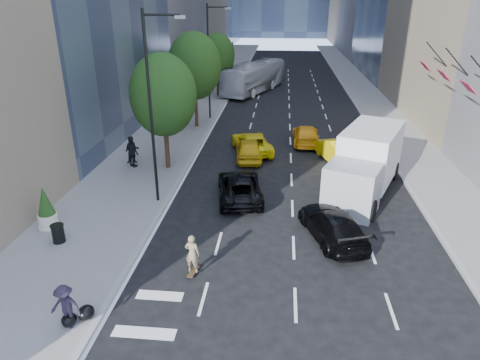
# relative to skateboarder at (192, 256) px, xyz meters

# --- Properties ---
(ground) EXTENTS (160.00, 160.00, 0.00)m
(ground) POSITION_rel_skateboarder_xyz_m (3.20, 2.46, -0.86)
(ground) COLOR black
(ground) RESTS_ON ground
(sidewalk_left) EXTENTS (6.00, 120.00, 0.15)m
(sidewalk_left) POSITION_rel_skateboarder_xyz_m (-5.80, 32.46, -0.78)
(sidewalk_left) COLOR slate
(sidewalk_left) RESTS_ON ground
(sidewalk_right) EXTENTS (4.00, 120.00, 0.15)m
(sidewalk_right) POSITION_rel_skateboarder_xyz_m (13.20, 32.46, -0.78)
(sidewalk_right) COLOR slate
(sidewalk_right) RESTS_ON ground
(lamp_near) EXTENTS (2.13, 0.22, 10.00)m
(lamp_near) POSITION_rel_skateboarder_xyz_m (-3.12, 6.46, 4.96)
(lamp_near) COLOR black
(lamp_near) RESTS_ON sidewalk_left
(lamp_far) EXTENTS (2.13, 0.22, 10.00)m
(lamp_far) POSITION_rel_skateboarder_xyz_m (-3.12, 24.46, 4.96)
(lamp_far) COLOR black
(lamp_far) RESTS_ON sidewalk_left
(tree_near) EXTENTS (4.20, 4.20, 7.46)m
(tree_near) POSITION_rel_skateboarder_xyz_m (-4.00, 11.46, 4.11)
(tree_near) COLOR #2E2012
(tree_near) RESTS_ON sidewalk_left
(tree_mid) EXTENTS (4.50, 4.50, 7.99)m
(tree_mid) POSITION_rel_skateboarder_xyz_m (-4.00, 21.46, 4.46)
(tree_mid) COLOR #2E2012
(tree_mid) RESTS_ON sidewalk_left
(tree_far) EXTENTS (3.90, 3.90, 6.92)m
(tree_far) POSITION_rel_skateboarder_xyz_m (-4.00, 34.46, 3.77)
(tree_far) COLOR #2E2012
(tree_far) RESTS_ON sidewalk_left
(traffic_signal) EXTENTS (2.48, 0.53, 5.20)m
(traffic_signal) POSITION_rel_skateboarder_xyz_m (-3.20, 42.46, 3.38)
(traffic_signal) COLOR black
(traffic_signal) RESTS_ON sidewalk_left
(facade_flags) EXTENTS (1.85, 13.30, 2.05)m
(facade_flags) POSITION_rel_skateboarder_xyz_m (13.84, 12.46, 5.33)
(facade_flags) COLOR black
(facade_flags) RESTS_ON ground
(skateboarder) EXTENTS (0.69, 0.51, 1.71)m
(skateboarder) POSITION_rel_skateboarder_xyz_m (0.00, 0.00, 0.00)
(skateboarder) COLOR #77694A
(skateboarder) RESTS_ON ground
(black_sedan_lincoln) EXTENTS (3.15, 5.43, 1.42)m
(black_sedan_lincoln) POSITION_rel_skateboarder_xyz_m (1.20, 7.46, -0.14)
(black_sedan_lincoln) COLOR black
(black_sedan_lincoln) RESTS_ON ground
(black_sedan_mercedes) EXTENTS (3.48, 5.38, 1.45)m
(black_sedan_mercedes) POSITION_rel_skateboarder_xyz_m (6.01, 3.46, -0.13)
(black_sedan_mercedes) COLOR black
(black_sedan_mercedes) RESTS_ON ground
(taxi_a) EXTENTS (2.28, 4.62, 1.51)m
(taxi_a) POSITION_rel_skateboarder_xyz_m (1.20, 13.96, -0.10)
(taxi_a) COLOR #CE9D0A
(taxi_a) RESTS_ON ground
(taxi_b) EXTENTS (3.17, 5.31, 1.65)m
(taxi_b) POSITION_rel_skateboarder_xyz_m (7.40, 14.01, -0.03)
(taxi_b) COLOR yellow
(taxi_b) RESTS_ON ground
(taxi_c) EXTENTS (3.73, 5.62, 1.44)m
(taxi_c) POSITION_rel_skateboarder_xyz_m (1.29, 15.46, -0.14)
(taxi_c) COLOR yellow
(taxi_c) RESTS_ON ground
(taxi_d) EXTENTS (2.02, 4.85, 1.40)m
(taxi_d) POSITION_rel_skateboarder_xyz_m (5.38, 17.96, -0.16)
(taxi_d) COLOR #FFAA0D
(taxi_d) RESTS_ON ground
(city_bus) EXTENTS (7.22, 12.89, 3.53)m
(city_bus) POSITION_rel_skateboarder_xyz_m (0.00, 37.63, 0.91)
(city_bus) COLOR silver
(city_bus) RESTS_ON ground
(box_truck) EXTENTS (5.53, 8.13, 3.67)m
(box_truck) POSITION_rel_skateboarder_xyz_m (8.34, 8.98, 1.01)
(box_truck) COLOR silver
(box_truck) RESTS_ON ground
(pedestrian_a) EXTENTS (1.10, 0.98, 1.87)m
(pedestrian_a) POSITION_rel_skateboarder_xyz_m (-6.58, 12.04, 0.23)
(pedestrian_a) COLOR black
(pedestrian_a) RESTS_ON sidewalk_left
(pedestrian_b) EXTENTS (1.25, 1.03, 2.00)m
(pedestrian_b) POSITION_rel_skateboarder_xyz_m (-6.34, 11.29, 0.29)
(pedestrian_b) COLOR black
(pedestrian_b) RESTS_ON sidewalk_left
(pedestrian_c) EXTENTS (1.12, 0.69, 1.68)m
(pedestrian_c) POSITION_rel_skateboarder_xyz_m (-3.60, -3.65, 0.13)
(pedestrian_c) COLOR #241C2A
(pedestrian_c) RESTS_ON sidewalk_left
(trash_can) EXTENTS (0.56, 0.56, 0.84)m
(trash_can) POSITION_rel_skateboarder_xyz_m (-6.63, 1.64, -0.28)
(trash_can) COLOR black
(trash_can) RESTS_ON sidewalk_left
(planter_shrub) EXTENTS (0.90, 0.90, 2.16)m
(planter_shrub) POSITION_rel_skateboarder_xyz_m (-7.80, 2.92, 0.32)
(planter_shrub) COLOR #EDE8C4
(planter_shrub) RESTS_ON sidewalk_left
(garbage_bags) EXTENTS (1.00, 0.96, 0.49)m
(garbage_bags) POSITION_rel_skateboarder_xyz_m (-3.36, -3.34, -0.47)
(garbage_bags) COLOR black
(garbage_bags) RESTS_ON sidewalk_left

